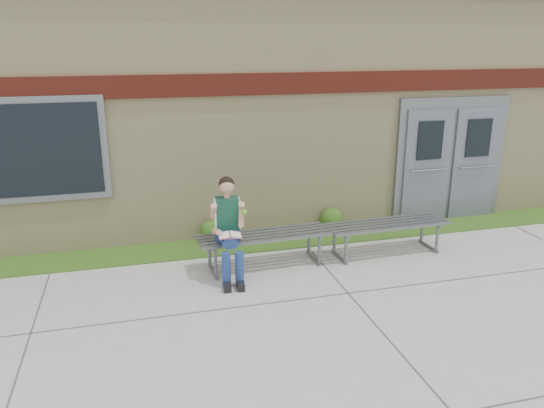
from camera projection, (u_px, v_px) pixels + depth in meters
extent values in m
plane|color=#9E9E99|center=(288.00, 321.00, 6.48)|extent=(80.00, 80.00, 0.00)
cube|color=#2A4D14|center=(244.00, 244.00, 8.87)|extent=(16.00, 0.80, 0.02)
cube|color=beige|center=(210.00, 101.00, 11.41)|extent=(16.00, 6.00, 4.00)
cube|color=maroon|center=(237.00, 84.00, 8.44)|extent=(16.00, 0.06, 0.35)
cube|color=slate|center=(42.00, 150.00, 7.97)|extent=(1.90, 0.08, 1.60)
cube|color=black|center=(42.00, 150.00, 7.93)|extent=(1.70, 0.04, 1.40)
cube|color=slate|center=(450.00, 160.00, 9.84)|extent=(2.20, 0.08, 2.30)
cube|color=slate|center=(427.00, 167.00, 9.70)|extent=(0.92, 0.06, 2.10)
cube|color=slate|center=(474.00, 164.00, 9.94)|extent=(0.92, 0.06, 2.10)
cube|color=slate|center=(265.00, 235.00, 7.90)|extent=(2.02, 0.65, 0.04)
cube|color=slate|center=(212.00, 257.00, 7.79)|extent=(0.07, 0.56, 0.45)
cube|color=slate|center=(315.00, 247.00, 8.18)|extent=(0.07, 0.56, 0.45)
cube|color=slate|center=(387.00, 224.00, 8.39)|extent=(2.01, 0.62, 0.04)
cube|color=slate|center=(339.00, 244.00, 8.28)|extent=(0.07, 0.55, 0.45)
cube|color=slate|center=(430.00, 235.00, 8.66)|extent=(0.07, 0.55, 0.45)
cube|color=navy|center=(228.00, 233.00, 7.68)|extent=(0.37, 0.28, 0.16)
cube|color=#103B2D|center=(227.00, 213.00, 7.57)|extent=(0.34, 0.23, 0.47)
sphere|color=tan|center=(227.00, 186.00, 7.44)|extent=(0.23, 0.23, 0.21)
sphere|color=black|center=(226.00, 184.00, 7.45)|extent=(0.24, 0.24, 0.22)
cylinder|color=navy|center=(223.00, 239.00, 7.41)|extent=(0.19, 0.44, 0.15)
cylinder|color=navy|center=(236.00, 238.00, 7.44)|extent=(0.19, 0.44, 0.15)
cylinder|color=navy|center=(226.00, 270.00, 7.29)|extent=(0.12, 0.12, 0.51)
cylinder|color=navy|center=(240.00, 269.00, 7.32)|extent=(0.12, 0.12, 0.51)
cube|color=black|center=(227.00, 286.00, 7.29)|extent=(0.13, 0.27, 0.10)
cube|color=black|center=(240.00, 285.00, 7.32)|extent=(0.13, 0.27, 0.10)
cylinder|color=tan|center=(214.00, 211.00, 7.46)|extent=(0.11, 0.23, 0.27)
cylinder|color=tan|center=(241.00, 210.00, 7.52)|extent=(0.11, 0.23, 0.27)
cube|color=white|center=(230.00, 235.00, 7.28)|extent=(0.34, 0.25, 0.02)
cube|color=#BE4762|center=(230.00, 236.00, 7.28)|extent=(0.34, 0.26, 0.01)
sphere|color=#5BA92D|center=(244.00, 212.00, 7.39)|extent=(0.09, 0.09, 0.09)
sphere|color=#2A4D14|center=(211.00, 231.00, 8.92)|extent=(0.37, 0.37, 0.37)
sphere|color=#2A4D14|center=(332.00, 219.00, 9.44)|extent=(0.41, 0.41, 0.41)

